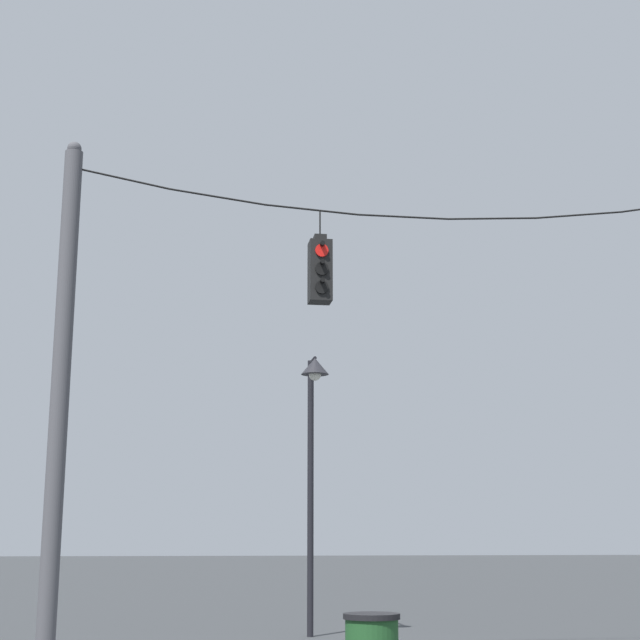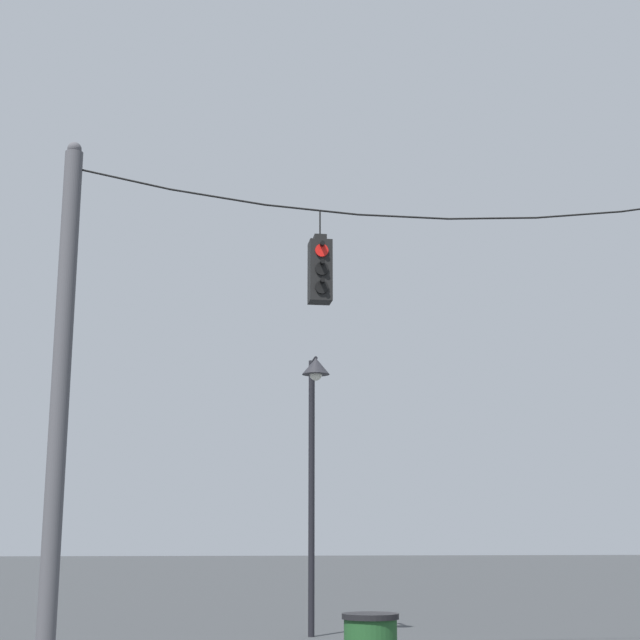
# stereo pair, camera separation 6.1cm
# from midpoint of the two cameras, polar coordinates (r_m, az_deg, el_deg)

# --- Properties ---
(utility_pole_left) EXTENTS (0.27, 0.27, 7.63)m
(utility_pole_left) POSITION_cam_midpoint_polar(r_m,az_deg,el_deg) (14.47, -14.77, -4.15)
(utility_pole_left) COLOR #4C4C51
(utility_pole_left) RESTS_ON ground_plane
(span_wire) EXTENTS (10.14, 0.03, 0.56)m
(span_wire) POSITION_cam_midpoint_polar(r_m,az_deg,el_deg) (15.50, 4.98, 6.62)
(span_wire) COLOR black
(traffic_light_over_intersection) EXTENTS (0.34, 0.58, 1.45)m
(traffic_light_over_intersection) POSITION_cam_midpoint_polar(r_m,az_deg,el_deg) (14.93, 0.12, 2.88)
(traffic_light_over_intersection) COLOR black
(street_lamp) EXTENTS (0.53, 0.91, 5.22)m
(street_lamp) POSITION_cam_midpoint_polar(r_m,az_deg,el_deg) (18.85, -0.26, -5.82)
(street_lamp) COLOR black
(street_lamp) RESTS_ON ground_plane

